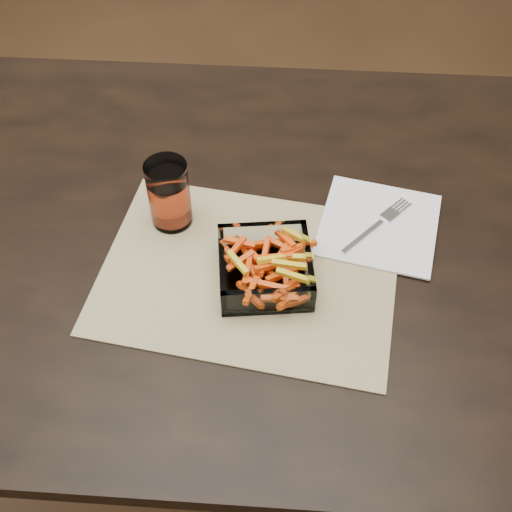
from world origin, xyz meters
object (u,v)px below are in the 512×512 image
(glass_bowl, at_px, (265,269))
(dining_table, at_px, (236,259))
(tumbler, at_px, (169,196))
(fork, at_px, (378,224))

(glass_bowl, bearing_deg, dining_table, 117.45)
(dining_table, relative_size, glass_bowl, 10.43)
(tumbler, height_order, fork, tumbler)
(dining_table, height_order, tumbler, tumbler)
(dining_table, xyz_separation_m, tumbler, (-0.10, 0.01, 0.15))
(glass_bowl, distance_m, fork, 0.22)
(glass_bowl, xyz_separation_m, tumbler, (-0.16, 0.11, 0.03))
(tumbler, bearing_deg, dining_table, -2.77)
(dining_table, distance_m, fork, 0.25)
(glass_bowl, bearing_deg, fork, 33.69)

